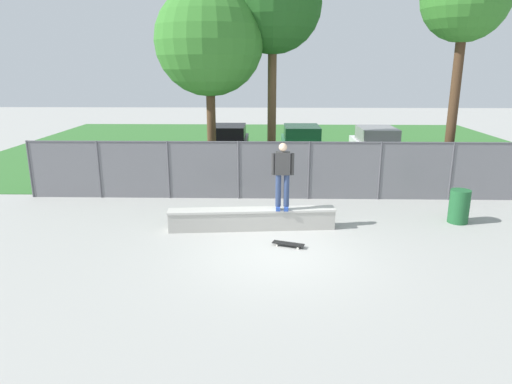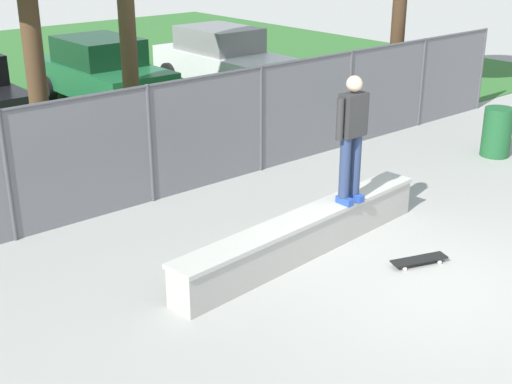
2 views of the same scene
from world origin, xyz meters
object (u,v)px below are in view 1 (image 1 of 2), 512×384
at_px(tree_mid, 465,0).
at_px(car_black, 228,143).
at_px(skateboarder, 283,173).
at_px(tree_near_right, 273,5).
at_px(skateboard, 288,244).
at_px(trash_bin, 459,206).
at_px(tree_near_left, 209,42).
at_px(car_white, 377,146).
at_px(concrete_ledge, 252,219).
at_px(car_green, 302,144).

bearing_deg(tree_mid, car_black, 146.09).
bearing_deg(skateboarder, tree_near_right, 92.51).
relative_size(skateboard, trash_bin, 0.85).
relative_size(tree_near_left, car_white, 1.68).
bearing_deg(skateboard, concrete_ledge, 126.96).
bearing_deg(trash_bin, skateboarder, -171.71).
relative_size(tree_near_right, car_green, 1.96).
relative_size(car_green, trash_bin, 4.37).
height_order(skateboard, trash_bin, trash_bin).
distance_m(skateboarder, trash_bin, 5.23).
xyz_separation_m(concrete_ledge, skateboarder, (0.82, -0.04, 1.29)).
relative_size(skateboarder, skateboard, 2.22).
height_order(concrete_ledge, tree_mid, tree_mid).
bearing_deg(tree_mid, car_green, 130.93).
xyz_separation_m(skateboard, tree_mid, (5.75, 5.19, 6.29)).
height_order(skateboarder, car_white, skateboarder).
xyz_separation_m(concrete_ledge, trash_bin, (5.88, 0.69, 0.19)).
bearing_deg(tree_mid, trash_bin, -104.11).
xyz_separation_m(tree_mid, car_white, (-1.30, 4.89, -5.53)).
bearing_deg(skateboarder, tree_mid, 34.13).
relative_size(skateboarder, car_white, 0.43).
height_order(skateboard, tree_near_left, tree_near_left).
bearing_deg(trash_bin, concrete_ledge, -173.28).
relative_size(skateboard, tree_near_left, 0.12).
relative_size(skateboard, tree_mid, 0.10).
relative_size(car_green, car_white, 1.00).
bearing_deg(tree_near_right, concrete_ledge, -96.03).
bearing_deg(concrete_ledge, car_green, 77.77).
distance_m(skateboard, tree_mid, 9.98).
bearing_deg(car_green, car_white, -8.32).
height_order(tree_mid, car_green, tree_mid).
xyz_separation_m(skateboarder, tree_mid, (5.88, 3.98, 4.78)).
height_order(skateboarder, tree_near_left, tree_near_left).
height_order(tree_near_left, car_white, tree_near_left).
bearing_deg(trash_bin, car_white, 93.40).
xyz_separation_m(skateboarder, tree_near_left, (-2.43, 4.73, 3.56)).
height_order(concrete_ledge, car_black, car_black).
bearing_deg(car_green, tree_mid, -49.07).
relative_size(tree_near_left, car_green, 1.68).
distance_m(tree_near_left, car_green, 7.30).
relative_size(concrete_ledge, trash_bin, 4.76).
bearing_deg(concrete_ledge, skateboard, -53.04).
bearing_deg(skateboarder, car_black, 103.40).
bearing_deg(car_white, concrete_ledge, -121.41).
height_order(tree_near_left, tree_mid, tree_mid).
xyz_separation_m(tree_near_right, car_green, (1.45, 3.88, -5.58)).
height_order(car_green, trash_bin, car_green).
relative_size(concrete_ledge, car_white, 1.09).
height_order(tree_near_right, tree_mid, tree_near_right).
xyz_separation_m(skateboarder, trash_bin, (5.06, 0.74, -1.11)).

